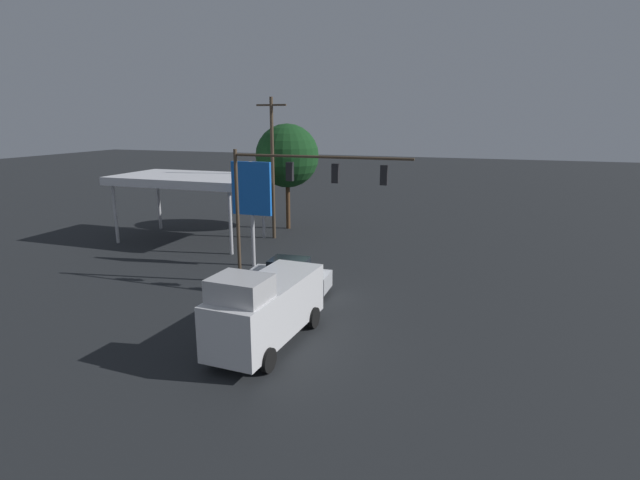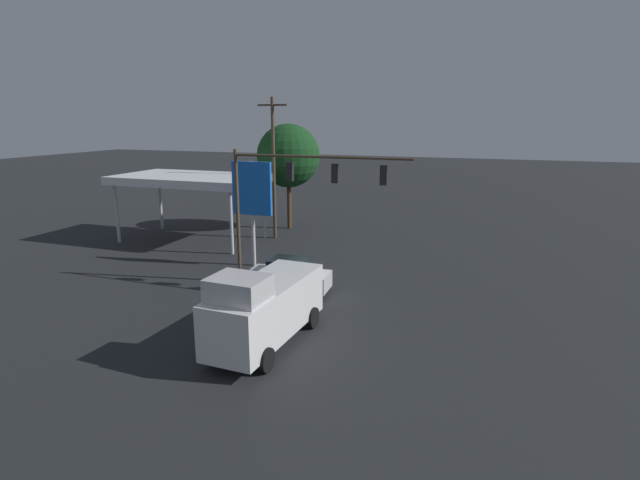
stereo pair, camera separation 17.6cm
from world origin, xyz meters
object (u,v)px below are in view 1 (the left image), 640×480
at_px(traffic_signal_assembly, 297,186).
at_px(sedan_far, 289,276).
at_px(street_tree, 287,156).
at_px(price_sign, 252,192).
at_px(delivery_truck, 266,307).
at_px(utility_pole, 273,166).

relative_size(traffic_signal_assembly, sedan_far, 2.20).
bearing_deg(street_tree, price_sign, 101.37).
distance_m(delivery_truck, street_tree, 23.27).
relative_size(traffic_signal_assembly, street_tree, 1.12).
height_order(traffic_signal_assembly, delivery_truck, traffic_signal_assembly).
relative_size(utility_pole, street_tree, 1.22).
bearing_deg(traffic_signal_assembly, delivery_truck, 101.15).
distance_m(traffic_signal_assembly, sedan_far, 4.91).
xyz_separation_m(delivery_truck, street_tree, (7.99, -21.38, 4.51)).
xyz_separation_m(price_sign, sedan_far, (-4.20, 4.08, -3.82)).
bearing_deg(sedan_far, delivery_truck, 100.26).
bearing_deg(sedan_far, traffic_signal_assembly, -105.22).
xyz_separation_m(sedan_far, street_tree, (6.42, -15.13, 5.26)).
bearing_deg(utility_pole, street_tree, -84.88).
height_order(traffic_signal_assembly, sedan_far, traffic_signal_assembly).
distance_m(utility_pole, street_tree, 3.74).
bearing_deg(price_sign, utility_pole, -75.59).
xyz_separation_m(delivery_truck, sedan_far, (1.57, -6.25, -0.74)).
distance_m(price_sign, sedan_far, 6.99).
height_order(delivery_truck, sedan_far, delivery_truck).
relative_size(utility_pole, delivery_truck, 1.57).
bearing_deg(street_tree, utility_pole, 95.12).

